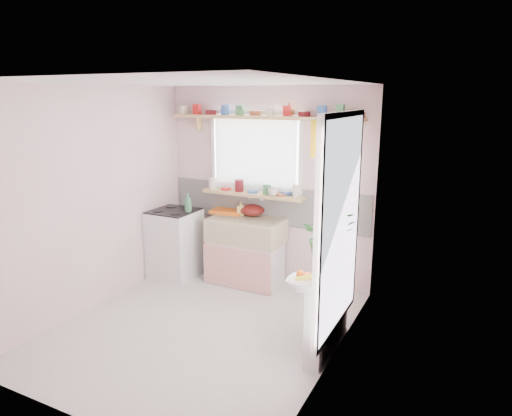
% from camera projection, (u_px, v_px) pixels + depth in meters
% --- Properties ---
extents(room, '(3.20, 3.20, 3.20)m').
position_uv_depth(room, '(293.00, 191.00, 4.95)').
color(room, beige).
rests_on(room, ground).
extents(sink_unit, '(0.95, 0.65, 1.11)m').
position_uv_depth(sink_unit, '(246.00, 250.00, 5.90)').
color(sink_unit, white).
rests_on(sink_unit, ground).
extents(cooker, '(0.58, 0.58, 0.93)m').
position_uv_depth(cooker, '(175.00, 243.00, 6.09)').
color(cooker, white).
rests_on(cooker, ground).
extents(radiator_ledge, '(0.22, 0.95, 0.78)m').
position_uv_depth(radiator_ledge, '(327.00, 310.00, 4.33)').
color(radiator_ledge, white).
rests_on(radiator_ledge, ground).
extents(windowsill, '(1.40, 0.22, 0.04)m').
position_uv_depth(windowsill, '(253.00, 194.00, 5.89)').
color(windowsill, tan).
rests_on(windowsill, room).
extents(pine_shelf, '(2.52, 0.24, 0.04)m').
position_uv_depth(pine_shelf, '(263.00, 117.00, 5.58)').
color(pine_shelf, tan).
rests_on(pine_shelf, room).
extents(shelf_crockery, '(2.47, 0.11, 0.12)m').
position_uv_depth(shelf_crockery, '(260.00, 111.00, 5.58)').
color(shelf_crockery, silver).
rests_on(shelf_crockery, pine_shelf).
extents(sill_crockery, '(1.35, 0.11, 0.12)m').
position_uv_depth(sill_crockery, '(252.00, 188.00, 5.88)').
color(sill_crockery, silver).
rests_on(sill_crockery, windowsill).
extents(dish_tray, '(0.47, 0.37, 0.04)m').
position_uv_depth(dish_tray, '(229.00, 211.00, 6.14)').
color(dish_tray, orange).
rests_on(dish_tray, sink_unit).
extents(colander, '(0.41, 0.41, 0.15)m').
position_uv_depth(colander, '(252.00, 210.00, 5.97)').
color(colander, '#5D1210').
rests_on(colander, sink_unit).
extents(jade_plant, '(0.64, 0.60, 0.56)m').
position_uv_depth(jade_plant, '(329.00, 236.00, 4.41)').
color(jade_plant, '#2C6829').
rests_on(jade_plant, radiator_ledge).
extents(fruit_bowl, '(0.32, 0.32, 0.08)m').
position_uv_depth(fruit_bowl, '(305.00, 283.00, 3.92)').
color(fruit_bowl, silver).
rests_on(fruit_bowl, radiator_ledge).
extents(herb_pot, '(0.13, 0.11, 0.22)m').
position_uv_depth(herb_pot, '(318.00, 277.00, 3.85)').
color(herb_pot, '#356829').
rests_on(herb_pot, radiator_ledge).
extents(soap_bottle_sink, '(0.11, 0.11, 0.19)m').
position_uv_depth(soap_bottle_sink, '(241.00, 208.00, 5.97)').
color(soap_bottle_sink, '#E3D065').
rests_on(soap_bottle_sink, sink_unit).
extents(sill_cup, '(0.16, 0.16, 0.10)m').
position_uv_depth(sill_cup, '(273.00, 192.00, 5.69)').
color(sill_cup, beige).
rests_on(sill_cup, windowsill).
extents(sill_bowl, '(0.20, 0.20, 0.05)m').
position_uv_depth(sill_bowl, '(286.00, 193.00, 5.74)').
color(sill_bowl, '#3763B4').
rests_on(sill_bowl, windowsill).
extents(shelf_vase, '(0.19, 0.19, 0.16)m').
position_uv_depth(shelf_vase, '(289.00, 109.00, 5.47)').
color(shelf_vase, '#AB5D34').
rests_on(shelf_vase, pine_shelf).
extents(cooker_bottle, '(0.11, 0.11, 0.25)m').
position_uv_depth(cooker_bottle, '(188.00, 203.00, 5.88)').
color(cooker_bottle, '#3B7650').
rests_on(cooker_bottle, cooker).
extents(fruit, '(0.20, 0.14, 0.10)m').
position_uv_depth(fruit, '(306.00, 276.00, 3.91)').
color(fruit, orange).
rests_on(fruit, fruit_bowl).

